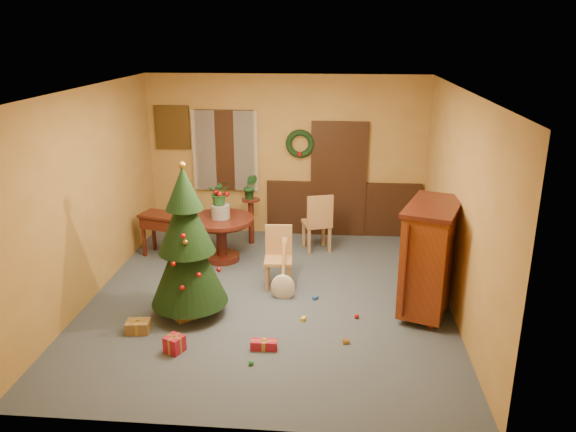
# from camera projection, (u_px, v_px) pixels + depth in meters

# --- Properties ---
(room_envelope) EXTENTS (5.50, 5.50, 5.50)m
(room_envelope) POSITION_uv_depth(u_px,v_px,m) (297.00, 175.00, 10.15)
(room_envelope) COLOR #343C4B
(room_envelope) RESTS_ON ground
(dining_table) EXTENTS (1.06, 1.06, 0.73)m
(dining_table) POSITION_uv_depth(u_px,v_px,m) (221.00, 231.00, 9.13)
(dining_table) COLOR black
(dining_table) RESTS_ON floor
(urn) EXTENTS (0.30, 0.30, 0.22)m
(urn) POSITION_uv_depth(u_px,v_px,m) (221.00, 211.00, 9.02)
(urn) COLOR slate
(urn) RESTS_ON dining_table
(centerpiece_plant) EXTENTS (0.37, 0.32, 0.41)m
(centerpiece_plant) POSITION_uv_depth(u_px,v_px,m) (220.00, 193.00, 8.92)
(centerpiece_plant) COLOR #1E4C23
(centerpiece_plant) RESTS_ON urn
(chair_near) EXTENTS (0.42, 0.42, 0.91)m
(chair_near) POSITION_uv_depth(u_px,v_px,m) (278.00, 254.00, 8.22)
(chair_near) COLOR #A36F41
(chair_near) RESTS_ON floor
(chair_far) EXTENTS (0.56, 0.56, 1.03)m
(chair_far) POSITION_uv_depth(u_px,v_px,m) (318.00, 221.00, 9.48)
(chair_far) COLOR #A36F41
(chair_far) RESTS_ON floor
(guitar) EXTENTS (0.42, 0.57, 0.80)m
(guitar) POSITION_uv_depth(u_px,v_px,m) (283.00, 272.00, 7.84)
(guitar) COLOR beige
(guitar) RESTS_ON floor
(plant_stand) EXTENTS (0.32, 0.32, 0.82)m
(plant_stand) POSITION_uv_depth(u_px,v_px,m) (251.00, 216.00, 9.86)
(plant_stand) COLOR black
(plant_stand) RESTS_ON floor
(stand_plant) EXTENTS (0.25, 0.21, 0.45)m
(stand_plant) POSITION_uv_depth(u_px,v_px,m) (250.00, 187.00, 9.69)
(stand_plant) COLOR #19471E
(stand_plant) RESTS_ON plant_stand
(christmas_tree) EXTENTS (1.01, 1.01, 2.09)m
(christmas_tree) POSITION_uv_depth(u_px,v_px,m) (187.00, 245.00, 7.22)
(christmas_tree) COLOR #382111
(christmas_tree) RESTS_ON floor
(writing_desk) EXTENTS (0.90, 0.62, 0.73)m
(writing_desk) POSITION_uv_depth(u_px,v_px,m) (166.00, 225.00, 9.29)
(writing_desk) COLOR black
(writing_desk) RESTS_ON floor
(sideboard) EXTENTS (0.98, 1.32, 1.51)m
(sideboard) POSITION_uv_depth(u_px,v_px,m) (430.00, 255.00, 7.35)
(sideboard) COLOR #511E09
(sideboard) RESTS_ON floor
(gift_a) EXTENTS (0.31, 0.24, 0.15)m
(gift_a) POSITION_uv_depth(u_px,v_px,m) (138.00, 326.00, 7.05)
(gift_a) COLOR brown
(gift_a) RESTS_ON floor
(gift_b) EXTENTS (0.26, 0.26, 0.20)m
(gift_b) POSITION_uv_depth(u_px,v_px,m) (175.00, 344.00, 6.61)
(gift_b) COLOR maroon
(gift_b) RESTS_ON floor
(gift_c) EXTENTS (0.33, 0.31, 0.15)m
(gift_c) POSITION_uv_depth(u_px,v_px,m) (186.00, 314.00, 7.37)
(gift_c) COLOR brown
(gift_c) RESTS_ON floor
(gift_d) EXTENTS (0.32, 0.14, 0.11)m
(gift_d) POSITION_uv_depth(u_px,v_px,m) (264.00, 345.00, 6.68)
(gift_d) COLOR maroon
(gift_d) RESTS_ON floor
(toy_a) EXTENTS (0.09, 0.09, 0.05)m
(toy_a) POSITION_uv_depth(u_px,v_px,m) (315.00, 298.00, 7.91)
(toy_a) COLOR #225093
(toy_a) RESTS_ON floor
(toy_b) EXTENTS (0.06, 0.06, 0.06)m
(toy_b) POSITION_uv_depth(u_px,v_px,m) (251.00, 363.00, 6.36)
(toy_b) COLOR #238232
(toy_b) RESTS_ON floor
(toy_c) EXTENTS (0.07, 0.09, 0.05)m
(toy_c) POSITION_uv_depth(u_px,v_px,m) (303.00, 319.00, 7.33)
(toy_c) COLOR gold
(toy_c) RESTS_ON floor
(toy_d) EXTENTS (0.06, 0.06, 0.06)m
(toy_d) POSITION_uv_depth(u_px,v_px,m) (357.00, 316.00, 7.39)
(toy_d) COLOR #AE0E0B
(toy_d) RESTS_ON floor
(toy_e) EXTENTS (0.09, 0.07, 0.05)m
(toy_e) POSITION_uv_depth(u_px,v_px,m) (346.00, 342.00, 6.80)
(toy_e) COLOR #C3832E
(toy_e) RESTS_ON floor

